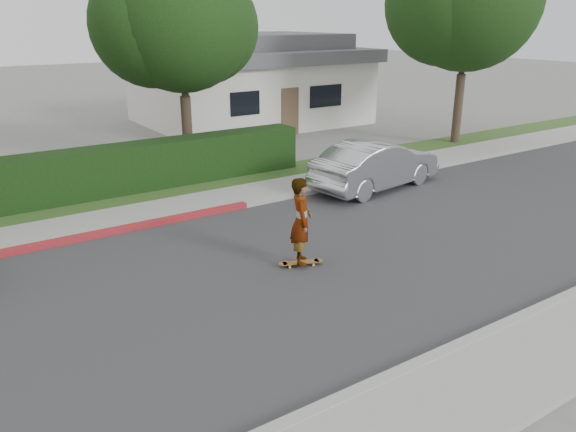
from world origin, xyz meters
name	(u,v)px	position (x,y,z in m)	size (l,w,h in m)	color
ground	(298,266)	(0.00, 0.00, 0.00)	(120.00, 120.00, 0.00)	slate
road	(298,266)	(0.00, 0.00, 0.01)	(60.00, 8.00, 0.01)	#2D2D30
curb_near	(446,353)	(0.00, -4.10, 0.07)	(60.00, 0.20, 0.15)	#9E9E99
sidewalk_near	(494,383)	(0.00, -5.00, 0.06)	(60.00, 1.60, 0.12)	gray
curb_far	(213,211)	(0.00, 4.10, 0.07)	(60.00, 0.20, 0.15)	#9E9E99
curb_red_section	(14,251)	(-5.00, 4.10, 0.08)	(12.00, 0.21, 0.15)	maroon
sidewalk_far	(199,203)	(0.00, 5.00, 0.06)	(60.00, 1.60, 0.12)	gray
planting_strip	(177,190)	(0.00, 6.60, 0.05)	(60.00, 1.60, 0.10)	#2D4C1E
hedge	(68,178)	(-3.00, 7.20, 0.75)	(15.00, 1.00, 1.50)	black
tree_center	(178,22)	(1.49, 9.19, 4.90)	(5.66, 4.84, 7.44)	#33261C
tree_right	(465,2)	(12.49, 6.69, 5.63)	(6.32, 5.60, 8.56)	#33261C
house	(249,80)	(8.00, 16.00, 2.10)	(10.60, 8.60, 4.30)	beige
skateboard	(301,262)	(0.05, -0.02, 0.09)	(0.98, 0.52, 0.09)	gold
skateboarder	(301,221)	(0.05, -0.02, 1.04)	(0.68, 0.45, 1.87)	white
car_silver	(376,165)	(5.33, 3.50, 0.75)	(1.59, 4.56, 1.50)	#B7B9BF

